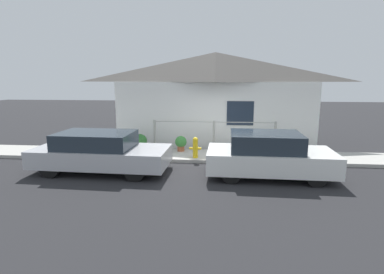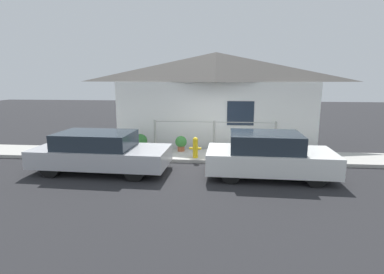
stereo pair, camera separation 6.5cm
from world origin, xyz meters
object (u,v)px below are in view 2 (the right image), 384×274
at_px(fire_hydrant, 195,147).
at_px(potted_plant_corner, 266,146).
at_px(car_right, 268,155).
at_px(car_left, 100,152).
at_px(potted_plant_near_hydrant, 181,143).
at_px(potted_plant_by_fence, 141,141).

height_order(fire_hydrant, potted_plant_corner, fire_hydrant).
relative_size(car_right, potted_plant_corner, 5.84).
distance_m(car_left, potted_plant_near_hydrant, 3.39).
bearing_deg(potted_plant_by_fence, car_right, -28.17).
distance_m(fire_hydrant, potted_plant_corner, 2.70).
height_order(car_left, fire_hydrant, car_left).
relative_size(car_right, potted_plant_near_hydrant, 6.32).
bearing_deg(potted_plant_corner, potted_plant_near_hydrant, 174.25).
bearing_deg(potted_plant_corner, potted_plant_by_fence, 175.97).
relative_size(potted_plant_near_hydrant, potted_plant_corner, 0.92).
bearing_deg(car_right, potted_plant_by_fence, 153.11).
relative_size(fire_hydrant, potted_plant_near_hydrant, 1.26).
relative_size(potted_plant_by_fence, potted_plant_corner, 0.99).
xyz_separation_m(car_right, potted_plant_by_fence, (-4.68, 2.51, -0.18)).
xyz_separation_m(car_right, fire_hydrant, (-2.38, 1.53, -0.15)).
bearing_deg(potted_plant_near_hydrant, potted_plant_by_fence, 179.40).
height_order(fire_hydrant, potted_plant_near_hydrant, fire_hydrant).
bearing_deg(potted_plant_near_hydrant, car_left, -132.65).
height_order(car_left, car_right, car_right).
distance_m(fire_hydrant, potted_plant_by_fence, 2.50).
height_order(potted_plant_by_fence, potted_plant_corner, potted_plant_corner).
bearing_deg(potted_plant_near_hydrant, car_right, -39.39).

